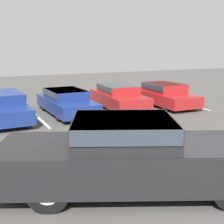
{
  "coord_description": "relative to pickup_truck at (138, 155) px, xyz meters",
  "views": [
    {
      "loc": [
        -4.15,
        -5.17,
        3.25
      ],
      "look_at": [
        0.35,
        4.39,
        1.0
      ],
      "focal_mm": 50.0,
      "sensor_mm": 36.0,
      "label": 1
    }
  ],
  "objects": [
    {
      "name": "stall_stripe_e",
      "position": [
        7.87,
        8.57,
        -0.86
      ],
      "size": [
        0.12,
        4.73,
        0.01
      ],
      "primitive_type": "cube",
      "color": "white",
      "rests_on": "ground_plane"
    },
    {
      "name": "pickup_truck",
      "position": [
        0.0,
        0.0,
        0.0
      ],
      "size": [
        6.49,
        4.4,
        1.69
      ],
      "rotation": [
        0.0,
        0.0,
        -0.41
      ],
      "color": "black",
      "rests_on": "ground_plane"
    },
    {
      "name": "parked_sedan_b",
      "position": [
        0.98,
        8.64,
        -0.23
      ],
      "size": [
        1.93,
        4.51,
        1.18
      ],
      "rotation": [
        0.0,
        0.0,
        -1.54
      ],
      "color": "navy",
      "rests_on": "ground_plane"
    },
    {
      "name": "ground_plane",
      "position": [
        0.81,
        -0.58,
        -0.86
      ],
      "size": [
        60.0,
        60.0,
        0.0
      ],
      "primitive_type": "plane",
      "color": "#4C4947"
    },
    {
      "name": "stall_stripe_b",
      "position": [
        -0.45,
        8.57,
        -0.86
      ],
      "size": [
        0.12,
        4.73,
        0.01
      ],
      "primitive_type": "cube",
      "color": "white",
      "rests_on": "ground_plane"
    },
    {
      "name": "parked_sedan_d",
      "position": [
        6.51,
        8.39,
        -0.21
      ],
      "size": [
        1.87,
        4.44,
        1.22
      ],
      "rotation": [
        0.0,
        0.0,
        -1.59
      ],
      "color": "maroon",
      "rests_on": "ground_plane"
    },
    {
      "name": "stall_stripe_d",
      "position": [
        5.1,
        8.57,
        -0.86
      ],
      "size": [
        0.12,
        4.73,
        0.01
      ],
      "primitive_type": "cube",
      "color": "white",
      "rests_on": "ground_plane"
    },
    {
      "name": "stall_stripe_c",
      "position": [
        2.32,
        8.57,
        -0.86
      ],
      "size": [
        0.12,
        4.73,
        0.01
      ],
      "primitive_type": "cube",
      "color": "white",
      "rests_on": "ground_plane"
    },
    {
      "name": "parked_sedan_c",
      "position": [
        3.84,
        8.72,
        -0.19
      ],
      "size": [
        2.03,
        4.51,
        1.24
      ],
      "rotation": [
        0.0,
        0.0,
        -1.64
      ],
      "color": "maroon",
      "rests_on": "ground_plane"
    },
    {
      "name": "parked_sedan_a",
      "position": [
        -1.93,
        8.57,
        -0.19
      ],
      "size": [
        1.9,
        4.71,
        1.25
      ],
      "rotation": [
        0.0,
        0.0,
        -1.54
      ],
      "color": "navy",
      "rests_on": "ground_plane"
    }
  ]
}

